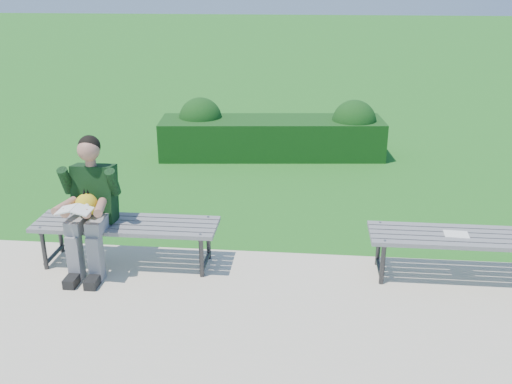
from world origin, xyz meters
name	(u,v)px	position (x,y,z in m)	size (l,w,h in m)	color
ground	(277,254)	(0.00, 0.00, 0.00)	(80.00, 80.00, 0.00)	#296819
walkway	(262,357)	(0.00, -1.75, 0.01)	(30.00, 3.50, 0.02)	beige
hedge	(273,133)	(-0.28, 3.52, 0.37)	(3.60, 1.23, 0.92)	#173B13
bench_left	(126,228)	(-1.46, -0.39, 0.42)	(1.80, 0.50, 0.46)	gray
bench_right	(466,240)	(1.80, -0.36, 0.42)	(1.80, 0.50, 0.46)	gray
seated_boy	(90,202)	(-1.76, -0.48, 0.71)	(0.56, 0.76, 1.31)	slate
paper_sheet	(456,234)	(1.70, -0.36, 0.47)	(0.23, 0.17, 0.01)	white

